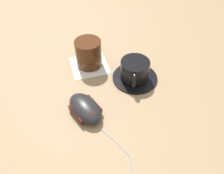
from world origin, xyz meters
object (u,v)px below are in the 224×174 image
at_px(coffee_cup, 135,70).
at_px(computer_mouse, 85,108).
at_px(drinking_glass, 89,53).
at_px(saucer, 135,77).

distance_m(coffee_cup, computer_mouse, 0.19).
bearing_deg(computer_mouse, drinking_glass, 147.65).
xyz_separation_m(coffee_cup, computer_mouse, (0.03, -0.19, -0.02)).
bearing_deg(drinking_glass, coffee_cup, 31.24).
relative_size(coffee_cup, drinking_glass, 1.15).
height_order(coffee_cup, computer_mouse, coffee_cup).
bearing_deg(saucer, coffee_cup, -104.62).
distance_m(saucer, drinking_glass, 0.17).
bearing_deg(drinking_glass, saucer, 31.99).
bearing_deg(coffee_cup, computer_mouse, -79.96).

